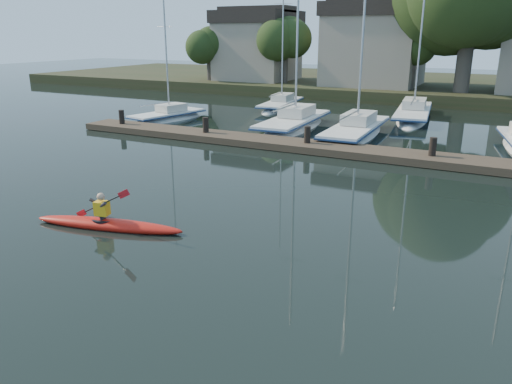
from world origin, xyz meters
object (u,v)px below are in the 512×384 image
at_px(sailboat_5, 281,110).
at_px(sailboat_6, 412,121).
at_px(sailboat_1, 294,132).
at_px(sailboat_2, 355,140).
at_px(kayak, 107,222).
at_px(dock, 366,152).
at_px(sailboat_0, 168,123).

xyz_separation_m(sailboat_5, sailboat_6, (10.09, -0.21, -0.03)).
height_order(sailboat_1, sailboat_2, sailboat_2).
relative_size(kayak, sailboat_1, 0.31).
distance_m(dock, sailboat_6, 12.45).
xyz_separation_m(kayak, sailboat_1, (-1.39, 17.67, -0.40)).
bearing_deg(dock, sailboat_6, 90.46).
bearing_deg(sailboat_6, kayak, -106.74).
distance_m(sailboat_0, sailboat_6, 16.80).
height_order(kayak, dock, kayak).
relative_size(sailboat_0, sailboat_6, 0.63).
xyz_separation_m(kayak, sailboat_6, (4.40, 24.99, -0.38)).
relative_size(dock, sailboat_0, 3.24).
bearing_deg(sailboat_2, sailboat_5, 134.28).
bearing_deg(sailboat_1, sailboat_0, -175.11).
xyz_separation_m(kayak, sailboat_2, (2.69, 17.05, -0.39)).
distance_m(dock, sailboat_0, 15.21).
relative_size(sailboat_2, sailboat_6, 0.96).
xyz_separation_m(sailboat_0, sailboat_5, (4.46, 8.60, 0.01)).
bearing_deg(sailboat_5, kayak, -83.51).
bearing_deg(kayak, sailboat_0, 108.11).
distance_m(kayak, sailboat_6, 25.38).
relative_size(kayak, sailboat_0, 0.46).
xyz_separation_m(kayak, sailboat_5, (-5.69, 25.21, -0.35)).
relative_size(dock, sailboat_6, 2.06).
height_order(kayak, sailboat_2, sailboat_2).
height_order(sailboat_1, sailboat_6, sailboat_6).
height_order(dock, sailboat_0, sailboat_0).
distance_m(sailboat_1, sailboat_5, 8.67).
xyz_separation_m(sailboat_0, sailboat_1, (8.76, 1.06, -0.04)).
relative_size(sailboat_1, sailboat_5, 1.17).
relative_size(sailboat_0, sailboat_2, 0.66).
relative_size(sailboat_2, sailboat_5, 1.20).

